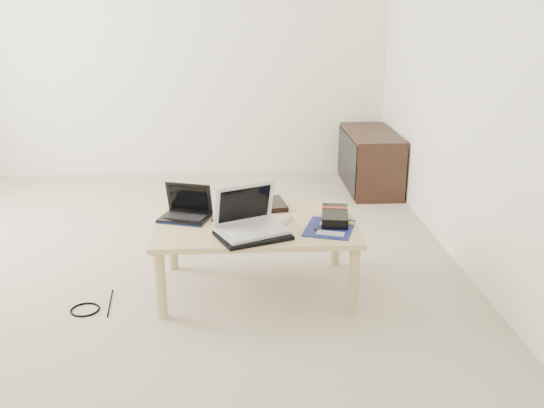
{
  "coord_description": "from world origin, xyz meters",
  "views": [
    {
      "loc": [
        0.64,
        -3.6,
        1.56
      ],
      "look_at": [
        0.82,
        -0.47,
        0.51
      ],
      "focal_mm": 40.0,
      "sensor_mm": 36.0,
      "label": 1
    }
  ],
  "objects": [
    {
      "name": "coffee_table",
      "position": [
        0.73,
        -0.47,
        0.35
      ],
      "size": [
        1.1,
        0.7,
        0.4
      ],
      "color": "tan",
      "rests_on": "ground"
    },
    {
      "name": "gpu_box",
      "position": [
        1.17,
        -0.47,
        0.43
      ],
      "size": [
        0.18,
        0.3,
        0.06
      ],
      "color": "black",
      "rests_on": "coffee_table"
    },
    {
      "name": "neoprene_sleeve",
      "position": [
        0.71,
        -0.68,
        0.41
      ],
      "size": [
        0.43,
        0.37,
        0.02
      ],
      "primitive_type": "cube",
      "rotation": [
        0.0,
        0.0,
        0.38
      ],
      "color": "black",
      "rests_on": "coffee_table"
    },
    {
      "name": "netbook",
      "position": [
        0.34,
        -0.37,
        0.44
      ],
      "size": [
        0.32,
        0.27,
        0.2
      ],
      "color": "black",
      "rests_on": "coffee_table"
    },
    {
      "name": "floor_cable_trail",
      "position": [
        -0.07,
        -0.6,
        0.0
      ],
      "size": [
        0.04,
        0.32,
        0.01
      ],
      "primitive_type": "cylinder",
      "rotation": [
        1.57,
        0.0,
        0.11
      ],
      "color": "black",
      "rests_on": "ground"
    },
    {
      "name": "media_cabinet",
      "position": [
        1.77,
        1.45,
        0.25
      ],
      "size": [
        0.41,
        0.9,
        0.5
      ],
      "color": "#351E15",
      "rests_on": "ground"
    },
    {
      "name": "motherboard",
      "position": [
        1.12,
        -0.58,
        0.4
      ],
      "size": [
        0.33,
        0.37,
        0.01
      ],
      "color": "#0C1553",
      "rests_on": "coffee_table"
    },
    {
      "name": "book",
      "position": [
        0.76,
        -0.2,
        0.42
      ],
      "size": [
        0.34,
        0.3,
        0.03
      ],
      "color": "black",
      "rests_on": "coffee_table"
    },
    {
      "name": "remote",
      "position": [
        0.88,
        -0.48,
        0.41
      ],
      "size": [
        0.12,
        0.22,
        0.02
      ],
      "color": "silver",
      "rests_on": "coffee_table"
    },
    {
      "name": "white_laptop",
      "position": [
        0.69,
        -0.63,
        0.47
      ],
      "size": [
        0.41,
        0.36,
        0.24
      ],
      "color": "silver",
      "rests_on": "neoprene_sleeve"
    },
    {
      "name": "tablet",
      "position": [
        0.63,
        -0.39,
        0.41
      ],
      "size": [
        0.29,
        0.25,
        0.01
      ],
      "color": "black",
      "rests_on": "coffee_table"
    },
    {
      "name": "ground",
      "position": [
        0.0,
        0.0,
        0.0
      ],
      "size": [
        4.0,
        4.0,
        0.0
      ],
      "primitive_type": "plane",
      "color": "beige",
      "rests_on": "ground"
    },
    {
      "name": "floor_cable_coil",
      "position": [
        -0.19,
        -0.68,
        0.01
      ],
      "size": [
        0.2,
        0.2,
        0.01
      ],
      "primitive_type": "torus",
      "rotation": [
        0.0,
        0.0,
        -0.33
      ],
      "color": "black",
      "rests_on": "ground"
    },
    {
      "name": "cable_coil",
      "position": [
        0.56,
        -0.42,
        0.41
      ],
      "size": [
        0.13,
        0.13,
        0.01
      ],
      "primitive_type": "torus",
      "rotation": [
        0.0,
        0.0,
        -0.35
      ],
      "color": "black",
      "rests_on": "coffee_table"
    }
  ]
}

